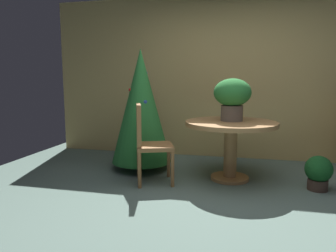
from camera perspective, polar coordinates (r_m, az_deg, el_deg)
ground_plane at (r=3.22m, az=9.69°, el=-14.77°), size 6.60×6.60×0.00m
back_wall_panel at (r=5.16m, az=11.63°, el=8.67°), size 6.00×0.10×2.60m
round_dining_table at (r=3.99m, az=11.44°, el=-1.45°), size 1.15×1.15×0.75m
flower_vase at (r=3.99m, az=11.69°, el=5.46°), size 0.47×0.47×0.53m
wooden_chair_left at (r=3.80m, az=-3.70°, el=-2.57°), size 0.56×0.56×0.98m
holiday_tree at (r=4.37m, az=-4.95°, el=3.64°), size 0.84×0.84×1.69m
potted_plant at (r=4.01m, az=25.86°, el=-7.57°), size 0.31×0.31×0.40m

